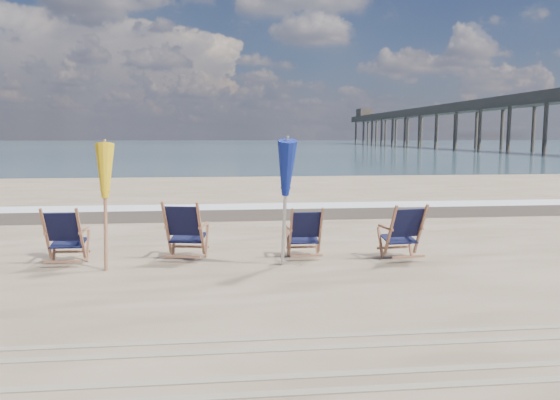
% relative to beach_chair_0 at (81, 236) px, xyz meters
% --- Properties ---
extents(ocean, '(400.00, 400.00, 0.00)m').
position_rel_beach_chair_0_xyz_m(ocean, '(3.27, 126.74, -0.48)').
color(ocean, '#3B5562').
rests_on(ocean, ground).
extents(surf_foam, '(200.00, 1.40, 0.01)m').
position_rel_beach_chair_0_xyz_m(surf_foam, '(3.27, 7.04, -0.47)').
color(surf_foam, silver).
rests_on(surf_foam, ground).
extents(wet_sand_strip, '(200.00, 2.60, 0.00)m').
position_rel_beach_chair_0_xyz_m(wet_sand_strip, '(3.27, 5.54, -0.47)').
color(wet_sand_strip, '#42362A').
rests_on(wet_sand_strip, ground).
extents(tire_tracks, '(80.00, 1.30, 0.01)m').
position_rel_beach_chair_0_xyz_m(tire_tracks, '(3.27, -4.06, -0.47)').
color(tire_tracks, gray).
rests_on(tire_tracks, ground).
extents(beach_chair_0, '(0.62, 0.70, 0.95)m').
position_rel_beach_chair_0_xyz_m(beach_chair_0, '(0.00, 0.00, 0.00)').
color(beach_chair_0, black).
rests_on(beach_chair_0, ground).
extents(beach_chair_1, '(0.79, 0.85, 1.01)m').
position_rel_beach_chair_0_xyz_m(beach_chair_1, '(1.87, 0.08, 0.03)').
color(beach_chair_1, black).
rests_on(beach_chair_1, ground).
extents(beach_chair_2, '(0.58, 0.65, 0.89)m').
position_rel_beach_chair_0_xyz_m(beach_chair_2, '(3.85, 0.03, -0.03)').
color(beach_chair_2, black).
rests_on(beach_chair_2, ground).
extents(beach_chair_3, '(0.70, 0.77, 0.96)m').
position_rel_beach_chair_0_xyz_m(beach_chair_3, '(5.48, -0.23, 0.01)').
color(beach_chair_3, black).
rests_on(beach_chair_3, ground).
extents(umbrella_yellow, '(0.30, 0.30, 1.94)m').
position_rel_beach_chair_0_xyz_m(umbrella_yellow, '(0.43, -0.20, 0.95)').
color(umbrella_yellow, '#9B6345').
rests_on(umbrella_yellow, ground).
extents(umbrella_blue, '(0.30, 0.30, 2.01)m').
position_rel_beach_chair_0_xyz_m(umbrella_blue, '(3.18, -0.50, 1.02)').
color(umbrella_blue, '#A5A5AD').
rests_on(umbrella_blue, ground).
extents(fishing_pier, '(4.40, 140.00, 9.30)m').
position_rel_beach_chair_0_xyz_m(fishing_pier, '(41.27, 72.74, 4.17)').
color(fishing_pier, '#4F443A').
rests_on(fishing_pier, ground).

